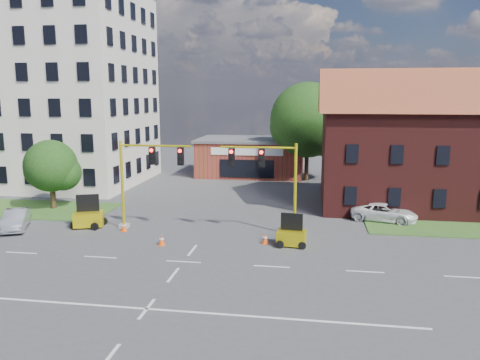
{
  "coord_description": "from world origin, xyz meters",
  "views": [
    {
      "loc": [
        6.99,
        -24.4,
        9.27
      ],
      "look_at": [
        1.7,
        10.0,
        2.96
      ],
      "focal_mm": 35.0,
      "sensor_mm": 36.0,
      "label": 1
    }
  ],
  "objects_px": {
    "trailer_west": "(89,217)",
    "pickup_white": "(384,212)",
    "signal_mast_west": "(144,174)",
    "signal_mast_east": "(270,177)",
    "trailer_east": "(292,236)"
  },
  "relations": [
    {
      "from": "signal_mast_west",
      "to": "signal_mast_east",
      "type": "xyz_separation_m",
      "value": [
        8.71,
        0.0,
        0.0
      ]
    },
    {
      "from": "trailer_west",
      "to": "pickup_white",
      "type": "xyz_separation_m",
      "value": [
        21.05,
        4.91,
        -0.05
      ]
    },
    {
      "from": "signal_mast_east",
      "to": "trailer_west",
      "type": "height_order",
      "value": "signal_mast_east"
    },
    {
      "from": "signal_mast_west",
      "to": "trailer_east",
      "type": "height_order",
      "value": "signal_mast_west"
    },
    {
      "from": "signal_mast_west",
      "to": "pickup_white",
      "type": "bearing_deg",
      "value": 15.7
    },
    {
      "from": "trailer_east",
      "to": "pickup_white",
      "type": "distance_m",
      "value": 9.55
    },
    {
      "from": "signal_mast_east",
      "to": "trailer_east",
      "type": "xyz_separation_m",
      "value": [
        1.55,
        -2.19,
        -3.3
      ]
    },
    {
      "from": "signal_mast_east",
      "to": "trailer_west",
      "type": "distance_m",
      "value": 13.31
    },
    {
      "from": "signal_mast_east",
      "to": "pickup_white",
      "type": "distance_m",
      "value": 9.96
    },
    {
      "from": "trailer_east",
      "to": "pickup_white",
      "type": "relative_size",
      "value": 0.42
    },
    {
      "from": "trailer_east",
      "to": "trailer_west",
      "type": "bearing_deg",
      "value": 178.19
    },
    {
      "from": "signal_mast_east",
      "to": "pickup_white",
      "type": "height_order",
      "value": "signal_mast_east"
    },
    {
      "from": "signal_mast_west",
      "to": "pickup_white",
      "type": "xyz_separation_m",
      "value": [
        16.84,
        4.73,
        -3.25
      ]
    },
    {
      "from": "signal_mast_west",
      "to": "pickup_white",
      "type": "distance_m",
      "value": 17.8
    },
    {
      "from": "trailer_west",
      "to": "pickup_white",
      "type": "bearing_deg",
      "value": -5.98
    }
  ]
}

